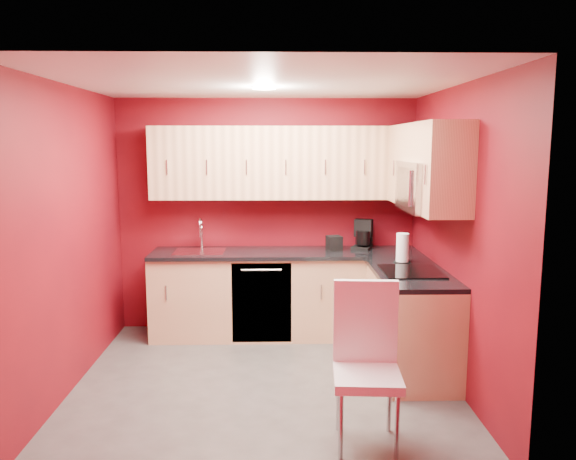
{
  "coord_description": "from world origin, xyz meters",
  "views": [
    {
      "loc": [
        0.1,
        -4.57,
        2.02
      ],
      "look_at": [
        0.21,
        0.55,
        1.23
      ],
      "focal_mm": 35.0,
      "sensor_mm": 36.0,
      "label": 1
    }
  ],
  "objects_px": {
    "microwave": "(427,186)",
    "coffee_maker": "(362,235)",
    "sink": "(200,248)",
    "dining_chair": "(367,368)",
    "napkin_holder": "(334,243)",
    "paper_towel": "(402,248)"
  },
  "relations": [
    {
      "from": "coffee_maker",
      "to": "napkin_holder",
      "type": "relative_size",
      "value": 2.02
    },
    {
      "from": "microwave",
      "to": "napkin_holder",
      "type": "distance_m",
      "value": 1.41
    },
    {
      "from": "paper_towel",
      "to": "dining_chair",
      "type": "height_order",
      "value": "paper_towel"
    },
    {
      "from": "microwave",
      "to": "sink",
      "type": "height_order",
      "value": "microwave"
    },
    {
      "from": "napkin_holder",
      "to": "dining_chair",
      "type": "xyz_separation_m",
      "value": [
        -0.01,
        -2.26,
        -0.44
      ]
    },
    {
      "from": "dining_chair",
      "to": "microwave",
      "type": "bearing_deg",
      "value": 64.83
    },
    {
      "from": "sink",
      "to": "napkin_holder",
      "type": "distance_m",
      "value": 1.41
    },
    {
      "from": "coffee_maker",
      "to": "sink",
      "type": "bearing_deg",
      "value": -154.6
    },
    {
      "from": "paper_towel",
      "to": "dining_chair",
      "type": "relative_size",
      "value": 0.25
    },
    {
      "from": "dining_chair",
      "to": "napkin_holder",
      "type": "bearing_deg",
      "value": 93.89
    },
    {
      "from": "dining_chair",
      "to": "coffee_maker",
      "type": "bearing_deg",
      "value": 86.49
    },
    {
      "from": "paper_towel",
      "to": "dining_chair",
      "type": "xyz_separation_m",
      "value": [
        -0.59,
        -1.65,
        -0.5
      ]
    },
    {
      "from": "napkin_holder",
      "to": "dining_chair",
      "type": "bearing_deg",
      "value": -90.23
    },
    {
      "from": "microwave",
      "to": "coffee_maker",
      "type": "relative_size",
      "value": 2.45
    },
    {
      "from": "microwave",
      "to": "sink",
      "type": "xyz_separation_m",
      "value": [
        -2.09,
        1.0,
        -0.72
      ]
    },
    {
      "from": "sink",
      "to": "paper_towel",
      "type": "distance_m",
      "value": 2.08
    },
    {
      "from": "coffee_maker",
      "to": "microwave",
      "type": "bearing_deg",
      "value": -48.73
    },
    {
      "from": "microwave",
      "to": "sink",
      "type": "bearing_deg",
      "value": 154.4
    },
    {
      "from": "sink",
      "to": "napkin_holder",
      "type": "xyz_separation_m",
      "value": [
        1.41,
        0.02,
        0.04
      ]
    },
    {
      "from": "dining_chair",
      "to": "paper_towel",
      "type": "bearing_deg",
      "value": 74.37
    },
    {
      "from": "microwave",
      "to": "sink",
      "type": "relative_size",
      "value": 1.46
    },
    {
      "from": "dining_chair",
      "to": "sink",
      "type": "bearing_deg",
      "value": 126.12
    }
  ]
}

